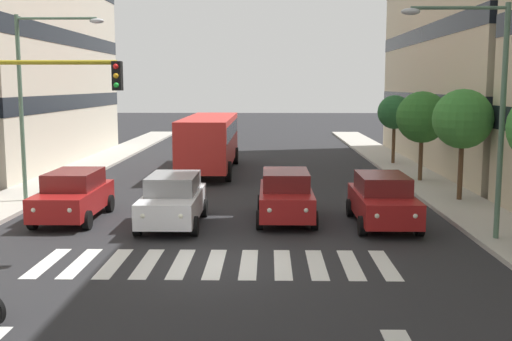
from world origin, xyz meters
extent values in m
plane|color=#262628|center=(0.00, 0.00, 0.00)|extent=(180.00, 180.00, 0.00)
cube|color=black|center=(-15.29, -20.48, 3.80)|extent=(10.20, 22.08, 0.90)
cube|color=black|center=(-15.29, -20.48, 7.60)|extent=(10.20, 22.08, 0.90)
cube|color=silver|center=(-4.50, 0.00, 0.00)|extent=(0.45, 2.80, 0.01)
cube|color=silver|center=(-3.60, 0.00, 0.00)|extent=(0.45, 2.80, 0.01)
cube|color=silver|center=(-2.70, 0.00, 0.00)|extent=(0.45, 2.80, 0.01)
cube|color=silver|center=(-1.80, 0.00, 0.00)|extent=(0.45, 2.80, 0.01)
cube|color=silver|center=(-0.90, 0.00, 0.00)|extent=(0.45, 2.80, 0.01)
cube|color=silver|center=(0.00, 0.00, 0.00)|extent=(0.45, 2.80, 0.01)
cube|color=silver|center=(0.90, 0.00, 0.00)|extent=(0.45, 2.80, 0.01)
cube|color=silver|center=(1.80, 0.00, 0.00)|extent=(0.45, 2.80, 0.01)
cube|color=silver|center=(2.70, 0.00, 0.00)|extent=(0.45, 2.80, 0.01)
cube|color=silver|center=(3.60, 0.00, 0.00)|extent=(0.45, 2.80, 0.01)
cube|color=silver|center=(4.50, 0.00, 0.00)|extent=(0.45, 2.80, 0.01)
cube|color=maroon|center=(-5.27, -4.61, 0.72)|extent=(1.80, 4.40, 0.80)
cube|color=maroon|center=(-5.27, -4.81, 1.42)|extent=(1.58, 2.46, 0.60)
cylinder|color=black|center=(-6.17, -3.16, 0.32)|extent=(0.22, 0.64, 0.64)
cylinder|color=black|center=(-4.37, -3.16, 0.32)|extent=(0.22, 0.64, 0.64)
cylinder|color=black|center=(-6.17, -6.07, 0.32)|extent=(0.22, 0.64, 0.64)
cylinder|color=black|center=(-4.37, -6.07, 0.32)|extent=(0.22, 0.64, 0.64)
sphere|color=white|center=(-5.85, -2.46, 0.80)|extent=(0.18, 0.18, 0.18)
sphere|color=white|center=(-4.69, -2.46, 0.80)|extent=(0.18, 0.18, 0.18)
cube|color=maroon|center=(-2.03, -5.41, 0.72)|extent=(1.80, 4.40, 0.80)
cube|color=maroon|center=(-2.03, -5.61, 1.42)|extent=(1.58, 2.46, 0.60)
cylinder|color=black|center=(-2.93, -3.96, 0.32)|extent=(0.22, 0.64, 0.64)
cylinder|color=black|center=(-1.13, -3.96, 0.32)|extent=(0.22, 0.64, 0.64)
cylinder|color=black|center=(-2.93, -6.86, 0.32)|extent=(0.22, 0.64, 0.64)
cylinder|color=black|center=(-1.13, -6.86, 0.32)|extent=(0.22, 0.64, 0.64)
sphere|color=white|center=(-2.61, -3.26, 0.80)|extent=(0.18, 0.18, 0.18)
sphere|color=white|center=(-1.45, -3.26, 0.80)|extent=(0.18, 0.18, 0.18)
cube|color=silver|center=(1.80, -4.46, 0.72)|extent=(1.80, 4.40, 0.80)
cube|color=gray|center=(1.80, -4.66, 1.42)|extent=(1.58, 2.46, 0.60)
cylinder|color=black|center=(0.90, -3.01, 0.32)|extent=(0.22, 0.64, 0.64)
cylinder|color=black|center=(2.70, -3.01, 0.32)|extent=(0.22, 0.64, 0.64)
cylinder|color=black|center=(0.90, -5.92, 0.32)|extent=(0.22, 0.64, 0.64)
cylinder|color=black|center=(2.70, -5.92, 0.32)|extent=(0.22, 0.64, 0.64)
sphere|color=white|center=(1.22, -2.31, 0.80)|extent=(0.18, 0.18, 0.18)
sphere|color=white|center=(2.37, -2.31, 0.80)|extent=(0.18, 0.18, 0.18)
cube|color=maroon|center=(5.43, -5.27, 0.72)|extent=(1.80, 4.40, 0.80)
cube|color=maroon|center=(5.43, -5.47, 1.42)|extent=(1.58, 2.46, 0.60)
cylinder|color=black|center=(4.53, -3.82, 0.32)|extent=(0.22, 0.64, 0.64)
cylinder|color=black|center=(6.33, -3.82, 0.32)|extent=(0.22, 0.64, 0.64)
cylinder|color=black|center=(4.53, -6.72, 0.32)|extent=(0.22, 0.64, 0.64)
cylinder|color=black|center=(6.33, -6.72, 0.32)|extent=(0.22, 0.64, 0.64)
sphere|color=white|center=(4.85, -3.12, 0.80)|extent=(0.18, 0.18, 0.18)
sphere|color=white|center=(6.00, -3.12, 0.80)|extent=(0.18, 0.18, 0.18)
cube|color=red|center=(1.80, -17.82, 1.75)|extent=(2.50, 10.50, 2.50)
cube|color=black|center=(1.80, -17.82, 2.30)|extent=(2.52, 9.87, 0.80)
cylinder|color=black|center=(0.55, -14.14, 0.50)|extent=(0.28, 1.00, 1.00)
cylinder|color=black|center=(3.05, -14.14, 0.50)|extent=(0.28, 1.00, 1.00)
cylinder|color=black|center=(0.55, -20.97, 0.50)|extent=(0.28, 1.00, 1.00)
cylinder|color=black|center=(3.05, -20.97, 0.50)|extent=(0.28, 1.00, 1.00)
cylinder|color=#AD991E|center=(4.91, -0.41, 5.30)|extent=(4.71, 0.12, 0.12)
cube|color=black|center=(2.56, -0.41, 4.95)|extent=(0.24, 0.28, 0.76)
sphere|color=red|center=(2.56, -0.26, 5.19)|extent=(0.14, 0.14, 0.14)
sphere|color=orange|center=(2.56, -0.26, 4.95)|extent=(0.14, 0.14, 0.14)
sphere|color=green|center=(2.56, -0.26, 4.71)|extent=(0.14, 0.14, 0.14)
cylinder|color=#4C6B56|center=(-8.27, -2.38, 3.60)|extent=(0.16, 0.16, 6.91)
cylinder|color=#4C6B56|center=(-6.88, -2.38, 6.91)|extent=(2.78, 0.10, 0.10)
ellipsoid|color=#B7BCC1|center=(-5.49, -2.38, 6.81)|extent=(0.56, 0.28, 0.20)
cylinder|color=#4C6B56|center=(8.27, -8.16, 3.77)|extent=(0.16, 0.16, 7.25)
cylinder|color=#4C6B56|center=(6.72, -8.16, 7.25)|extent=(3.10, 0.10, 0.10)
ellipsoid|color=#B7BCC1|center=(5.17, -8.16, 7.15)|extent=(0.56, 0.28, 0.20)
cylinder|color=#513823|center=(-9.11, -8.74, 1.41)|extent=(0.20, 0.20, 2.53)
sphere|color=#387F33|center=(-9.11, -8.74, 3.39)|extent=(2.37, 2.37, 2.37)
cylinder|color=#513823|center=(-8.75, -13.78, 1.30)|extent=(0.20, 0.20, 2.31)
sphere|color=#2D6B28|center=(-8.75, -13.78, 3.20)|extent=(2.46, 2.46, 2.46)
cylinder|color=#513823|center=(-8.79, -20.53, 1.35)|extent=(0.20, 0.20, 2.40)
sphere|color=#235B2D|center=(-8.79, -20.53, 3.14)|extent=(1.98, 1.98, 1.98)
camera|label=1|loc=(-1.41, 15.89, 4.71)|focal=43.37mm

